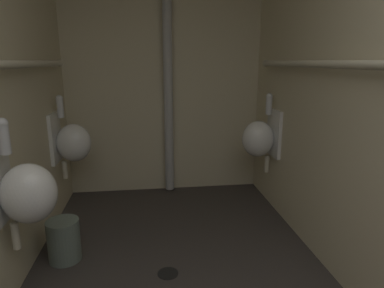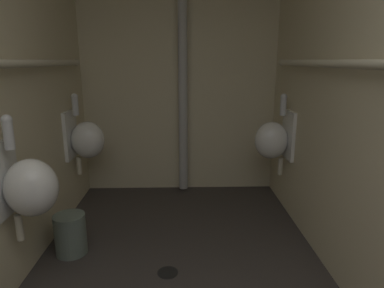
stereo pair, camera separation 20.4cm
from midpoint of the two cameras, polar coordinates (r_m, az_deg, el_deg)
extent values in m
cube|color=beige|center=(2.12, 24.62, 10.56)|extent=(0.06, 3.59, 2.62)
cube|color=beige|center=(3.57, -6.53, 12.60)|extent=(2.14, 0.06, 2.62)
ellipsoid|color=white|center=(2.11, -28.64, -7.55)|extent=(0.30, 0.26, 0.34)
cylinder|color=silver|center=(2.06, -31.97, 0.59)|extent=(0.06, 0.06, 0.16)
sphere|color=silver|center=(2.04, -32.28, 2.90)|extent=(0.06, 0.06, 0.06)
cylinder|color=beige|center=(2.24, -30.33, -13.48)|extent=(0.04, 0.04, 0.16)
ellipsoid|color=white|center=(3.19, -21.25, 0.14)|extent=(0.30, 0.26, 0.34)
cube|color=white|center=(3.22, -24.00, 0.91)|extent=(0.03, 0.30, 0.44)
cylinder|color=silver|center=(3.16, -23.33, 5.55)|extent=(0.06, 0.06, 0.16)
sphere|color=silver|center=(3.15, -23.48, 7.07)|extent=(0.06, 0.06, 0.06)
cylinder|color=beige|center=(3.28, -22.56, -4.16)|extent=(0.04, 0.04, 0.16)
ellipsoid|color=white|center=(3.17, 9.41, 0.82)|extent=(0.30, 0.26, 0.34)
cube|color=white|center=(3.21, 12.09, 1.77)|extent=(0.03, 0.30, 0.44)
cylinder|color=silver|center=(3.14, 11.21, 6.38)|extent=(0.06, 0.06, 0.16)
sphere|color=silver|center=(3.13, 11.28, 7.92)|extent=(0.06, 0.06, 0.06)
cylinder|color=beige|center=(3.27, 10.91, -3.41)|extent=(0.04, 0.04, 0.16)
sphere|color=beige|center=(3.33, -23.39, 12.50)|extent=(0.06, 0.06, 0.06)
cylinder|color=beige|center=(2.04, 23.11, 12.29)|extent=(0.05, 2.77, 0.05)
sphere|color=beige|center=(3.31, 10.74, 13.38)|extent=(0.06, 0.06, 0.06)
cylinder|color=#B2B2B2|center=(3.46, -5.87, 12.58)|extent=(0.09, 0.09, 2.57)
cylinder|color=black|center=(2.41, -6.72, -21.16)|extent=(0.14, 0.14, 0.01)
cylinder|color=slate|center=(2.66, -23.19, -14.99)|extent=(0.23, 0.23, 0.30)
camera|label=1|loc=(0.10, -97.32, -1.82)|focal=31.32mm
camera|label=2|loc=(0.10, 82.68, 1.82)|focal=31.32mm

